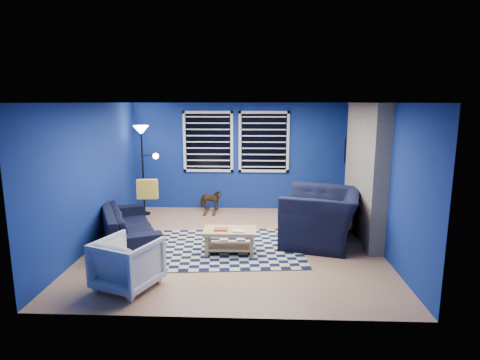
# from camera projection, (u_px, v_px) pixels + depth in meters

# --- Properties ---
(floor) EXTENTS (5.00, 5.00, 0.00)m
(floor) POSITION_uv_depth(u_px,v_px,m) (235.00, 244.00, 7.20)
(floor) COLOR tan
(floor) RESTS_ON ground
(ceiling) EXTENTS (5.00, 5.00, 0.00)m
(ceiling) POSITION_uv_depth(u_px,v_px,m) (234.00, 103.00, 6.72)
(ceiling) COLOR white
(ceiling) RESTS_ON wall_back
(wall_back) EXTENTS (5.00, 0.00, 5.00)m
(wall_back) POSITION_uv_depth(u_px,v_px,m) (240.00, 157.00, 9.41)
(wall_back) COLOR navy
(wall_back) RESTS_ON floor
(wall_left) EXTENTS (0.00, 5.00, 5.00)m
(wall_left) POSITION_uv_depth(u_px,v_px,m) (93.00, 175.00, 7.06)
(wall_left) COLOR navy
(wall_left) RESTS_ON floor
(wall_right) EXTENTS (0.00, 5.00, 5.00)m
(wall_right) POSITION_uv_depth(u_px,v_px,m) (380.00, 177.00, 6.86)
(wall_right) COLOR navy
(wall_right) RESTS_ON floor
(fireplace) EXTENTS (0.65, 2.00, 2.50)m
(fireplace) POSITION_uv_depth(u_px,v_px,m) (364.00, 175.00, 7.36)
(fireplace) COLOR gray
(fireplace) RESTS_ON floor
(window_left) EXTENTS (1.17, 0.06, 1.42)m
(window_left) POSITION_uv_depth(u_px,v_px,m) (208.00, 142.00, 9.33)
(window_left) COLOR black
(window_left) RESTS_ON wall_back
(window_right) EXTENTS (1.17, 0.06, 1.42)m
(window_right) POSITION_uv_depth(u_px,v_px,m) (264.00, 142.00, 9.28)
(window_right) COLOR black
(window_right) RESTS_ON wall_back
(tv) EXTENTS (0.07, 1.00, 0.58)m
(tv) POSITION_uv_depth(u_px,v_px,m) (351.00, 154.00, 8.79)
(tv) COLOR black
(tv) RESTS_ON wall_right
(rug) EXTENTS (2.67, 2.21, 0.02)m
(rug) POSITION_uv_depth(u_px,v_px,m) (229.00, 248.00, 7.00)
(rug) COLOR black
(rug) RESTS_ON floor
(sofa) EXTENTS (2.32, 1.67, 0.63)m
(sofa) POSITION_uv_depth(u_px,v_px,m) (129.00, 226.00, 7.24)
(sofa) COLOR black
(sofa) RESTS_ON floor
(armchair_big) EXTENTS (1.76, 1.63, 0.96)m
(armchair_big) POSITION_uv_depth(u_px,v_px,m) (321.00, 217.00, 7.20)
(armchair_big) COLOR black
(armchair_big) RESTS_ON floor
(armchair_bent) EXTENTS (0.99, 1.00, 0.70)m
(armchair_bent) POSITION_uv_depth(u_px,v_px,m) (128.00, 263.00, 5.46)
(armchair_bent) COLOR gray
(armchair_bent) RESTS_ON floor
(rocking_horse) EXTENTS (0.36, 0.59, 0.46)m
(rocking_horse) POSITION_uv_depth(u_px,v_px,m) (210.00, 200.00, 9.20)
(rocking_horse) COLOR #4D2F19
(rocking_horse) RESTS_ON floor
(coffee_table) EXTENTS (0.88, 0.51, 0.44)m
(coffee_table) POSITION_uv_depth(u_px,v_px,m) (230.00, 236.00, 6.71)
(coffee_table) COLOR tan
(coffee_table) RESTS_ON rug
(cabinet) EXTENTS (0.61, 0.48, 0.54)m
(cabinet) POSITION_uv_depth(u_px,v_px,m) (307.00, 204.00, 9.09)
(cabinet) COLOR tan
(cabinet) RESTS_ON floor
(floor_lamp) EXTENTS (0.55, 0.34, 2.01)m
(floor_lamp) POSITION_uv_depth(u_px,v_px,m) (143.00, 142.00, 8.81)
(floor_lamp) COLOR black
(floor_lamp) RESTS_ON floor
(throw_pillow) EXTENTS (0.41, 0.16, 0.38)m
(throw_pillow) POSITION_uv_depth(u_px,v_px,m) (147.00, 189.00, 7.90)
(throw_pillow) COLOR gold
(throw_pillow) RESTS_ON sofa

